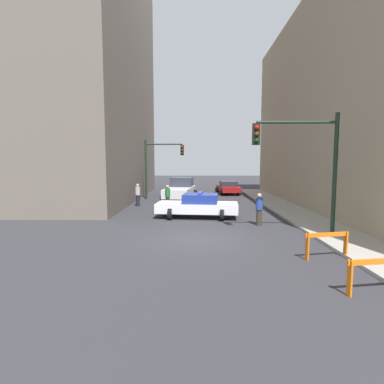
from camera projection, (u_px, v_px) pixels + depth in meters
ground_plane at (197, 239)px, 12.75m from camera, size 120.00×120.00×0.00m
sidewalk_right at (343, 237)px, 12.69m from camera, size 2.40×44.00×0.12m
building_corner_left at (57, 74)px, 25.71m from camera, size 14.00×20.00×21.60m
traffic_light_near at (308, 155)px, 12.72m from camera, size 3.64×0.35×5.20m
traffic_light_far at (158, 160)px, 26.21m from camera, size 3.44×0.35×5.20m
police_car at (198, 205)px, 17.49m from camera, size 4.86×2.66×1.52m
white_truck at (180, 189)px, 25.69m from camera, size 3.08×5.61×1.90m
parked_car_near at (228, 187)px, 30.52m from camera, size 2.49×4.42×1.31m
pedestrian_crossing at (168, 196)px, 20.85m from camera, size 0.51×0.51×1.66m
pedestrian_corner at (138, 195)px, 22.08m from camera, size 0.44×0.44×1.66m
pedestrian_sidewalk at (259, 209)px, 15.32m from camera, size 0.50×0.50×1.66m
barrier_front at (377, 270)px, 7.31m from camera, size 1.59×0.38×0.90m
barrier_mid at (327, 241)px, 10.02m from camera, size 1.58×0.45×0.90m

